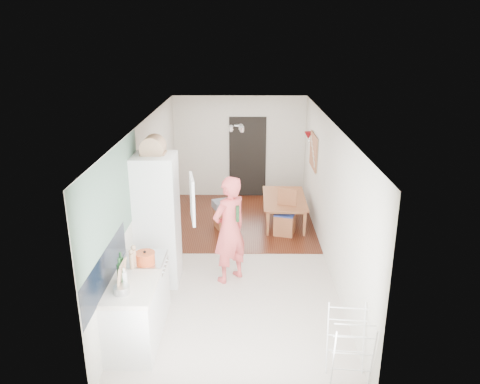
{
  "coord_description": "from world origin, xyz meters",
  "views": [
    {
      "loc": [
        0.12,
        -7.68,
        3.93
      ],
      "look_at": [
        0.04,
        0.2,
        1.22
      ],
      "focal_mm": 35.0,
      "sensor_mm": 36.0,
      "label": 1
    }
  ],
  "objects_px": {
    "person": "(229,220)",
    "dining_chair": "(285,213)",
    "dining_table": "(285,212)",
    "stool": "(224,218)",
    "drying_rack": "(349,348)"
  },
  "relations": [
    {
      "from": "dining_chair",
      "to": "dining_table",
      "type": "bearing_deg",
      "value": 99.53
    },
    {
      "from": "dining_table",
      "to": "drying_rack",
      "type": "height_order",
      "value": "drying_rack"
    },
    {
      "from": "person",
      "to": "stool",
      "type": "height_order",
      "value": "person"
    },
    {
      "from": "dining_chair",
      "to": "stool",
      "type": "distance_m",
      "value": 1.3
    },
    {
      "from": "person",
      "to": "dining_chair",
      "type": "distance_m",
      "value": 2.21
    },
    {
      "from": "person",
      "to": "drying_rack",
      "type": "xyz_separation_m",
      "value": [
        1.47,
        -2.38,
        -0.61
      ]
    },
    {
      "from": "dining_table",
      "to": "drying_rack",
      "type": "relative_size",
      "value": 1.53
    },
    {
      "from": "person",
      "to": "stool",
      "type": "relative_size",
      "value": 4.75
    },
    {
      "from": "person",
      "to": "stool",
      "type": "xyz_separation_m",
      "value": [
        -0.18,
        2.15,
        -0.84
      ]
    },
    {
      "from": "person",
      "to": "dining_chair",
      "type": "height_order",
      "value": "person"
    },
    {
      "from": "stool",
      "to": "dining_table",
      "type": "bearing_deg",
      "value": 13.79
    },
    {
      "from": "dining_table",
      "to": "dining_chair",
      "type": "bearing_deg",
      "value": 175.01
    },
    {
      "from": "dining_chair",
      "to": "drying_rack",
      "type": "distance_m",
      "value": 4.25
    },
    {
      "from": "person",
      "to": "dining_table",
      "type": "relative_size",
      "value": 1.55
    },
    {
      "from": "dining_chair",
      "to": "drying_rack",
      "type": "height_order",
      "value": "dining_chair"
    }
  ]
}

